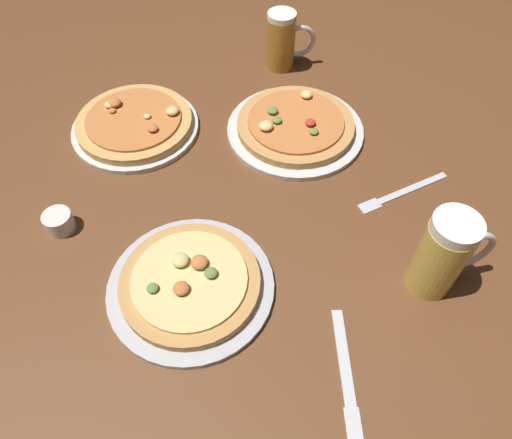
{
  "coord_description": "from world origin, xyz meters",
  "views": [
    {
      "loc": [
        -0.21,
        -0.51,
        0.73
      ],
      "look_at": [
        0.0,
        0.0,
        0.02
      ],
      "focal_mm": 32.9,
      "sensor_mm": 36.0,
      "label": 1
    }
  ],
  "objects_px": {
    "pizza_plate_side": "(295,126)",
    "beer_mug_amber": "(283,41)",
    "knife_right": "(346,375)",
    "fork_spare": "(402,192)",
    "ramekin_sauce": "(59,222)",
    "pizza_plate_far": "(135,124)",
    "pizza_plate_near": "(190,284)",
    "beer_mug_dark": "(444,254)"
  },
  "relations": [
    {
      "from": "beer_mug_dark",
      "to": "fork_spare",
      "type": "distance_m",
      "value": 0.22
    },
    {
      "from": "fork_spare",
      "to": "ramekin_sauce",
      "type": "bearing_deg",
      "value": 164.64
    },
    {
      "from": "pizza_plate_far",
      "to": "pizza_plate_side",
      "type": "xyz_separation_m",
      "value": [
        0.33,
        -0.15,
        -0.0
      ]
    },
    {
      "from": "beer_mug_dark",
      "to": "pizza_plate_far",
      "type": "bearing_deg",
      "value": 122.71
    },
    {
      "from": "knife_right",
      "to": "pizza_plate_near",
      "type": "bearing_deg",
      "value": 125.81
    },
    {
      "from": "knife_right",
      "to": "pizza_plate_side",
      "type": "bearing_deg",
      "value": 72.34
    },
    {
      "from": "beer_mug_amber",
      "to": "pizza_plate_near",
      "type": "bearing_deg",
      "value": -128.09
    },
    {
      "from": "beer_mug_amber",
      "to": "ramekin_sauce",
      "type": "xyz_separation_m",
      "value": [
        -0.62,
        -0.32,
        -0.05
      ]
    },
    {
      "from": "knife_right",
      "to": "beer_mug_amber",
      "type": "bearing_deg",
      "value": 72.19
    },
    {
      "from": "pizza_plate_near",
      "to": "beer_mug_amber",
      "type": "height_order",
      "value": "beer_mug_amber"
    },
    {
      "from": "beer_mug_dark",
      "to": "ramekin_sauce",
      "type": "height_order",
      "value": "beer_mug_dark"
    },
    {
      "from": "beer_mug_dark",
      "to": "beer_mug_amber",
      "type": "bearing_deg",
      "value": 87.39
    },
    {
      "from": "pizza_plate_far",
      "to": "pizza_plate_side",
      "type": "relative_size",
      "value": 0.93
    },
    {
      "from": "pizza_plate_side",
      "to": "beer_mug_dark",
      "type": "bearing_deg",
      "value": -83.7
    },
    {
      "from": "pizza_plate_side",
      "to": "beer_mug_amber",
      "type": "bearing_deg",
      "value": 71.88
    },
    {
      "from": "pizza_plate_near",
      "to": "beer_mug_dark",
      "type": "height_order",
      "value": "beer_mug_dark"
    },
    {
      "from": "pizza_plate_near",
      "to": "fork_spare",
      "type": "relative_size",
      "value": 1.36
    },
    {
      "from": "pizza_plate_side",
      "to": "ramekin_sauce",
      "type": "bearing_deg",
      "value": -172.25
    },
    {
      "from": "beer_mug_dark",
      "to": "knife_right",
      "type": "height_order",
      "value": "beer_mug_dark"
    },
    {
      "from": "pizza_plate_side",
      "to": "knife_right",
      "type": "xyz_separation_m",
      "value": [
        -0.17,
        -0.54,
        -0.01
      ]
    },
    {
      "from": "ramekin_sauce",
      "to": "knife_right",
      "type": "xyz_separation_m",
      "value": [
        0.36,
        -0.47,
        -0.02
      ]
    },
    {
      "from": "ramekin_sauce",
      "to": "knife_right",
      "type": "relative_size",
      "value": 0.26
    },
    {
      "from": "beer_mug_amber",
      "to": "pizza_plate_side",
      "type": "bearing_deg",
      "value": -108.12
    },
    {
      "from": "ramekin_sauce",
      "to": "knife_right",
      "type": "distance_m",
      "value": 0.59
    },
    {
      "from": "pizza_plate_near",
      "to": "ramekin_sauce",
      "type": "bearing_deg",
      "value": 130.07
    },
    {
      "from": "beer_mug_amber",
      "to": "ramekin_sauce",
      "type": "bearing_deg",
      "value": -152.53
    },
    {
      "from": "pizza_plate_near",
      "to": "beer_mug_amber",
      "type": "distance_m",
      "value": 0.7
    },
    {
      "from": "pizza_plate_far",
      "to": "fork_spare",
      "type": "xyz_separation_m",
      "value": [
        0.46,
        -0.4,
        -0.01
      ]
    },
    {
      "from": "pizza_plate_near",
      "to": "beer_mug_amber",
      "type": "relative_size",
      "value": 2.02
    },
    {
      "from": "beer_mug_dark",
      "to": "pizza_plate_side",
      "type": "bearing_deg",
      "value": 96.3
    },
    {
      "from": "pizza_plate_near",
      "to": "pizza_plate_far",
      "type": "height_order",
      "value": "same"
    },
    {
      "from": "beer_mug_amber",
      "to": "ramekin_sauce",
      "type": "relative_size",
      "value": 2.64
    },
    {
      "from": "pizza_plate_side",
      "to": "ramekin_sauce",
      "type": "distance_m",
      "value": 0.54
    },
    {
      "from": "knife_right",
      "to": "pizza_plate_far",
      "type": "bearing_deg",
      "value": 103.23
    },
    {
      "from": "fork_spare",
      "to": "pizza_plate_side",
      "type": "bearing_deg",
      "value": 115.54
    },
    {
      "from": "ramekin_sauce",
      "to": "pizza_plate_side",
      "type": "bearing_deg",
      "value": 7.75
    },
    {
      "from": "beer_mug_amber",
      "to": "fork_spare",
      "type": "height_order",
      "value": "beer_mug_amber"
    },
    {
      "from": "pizza_plate_near",
      "to": "beer_mug_dark",
      "type": "xyz_separation_m",
      "value": [
        0.4,
        -0.15,
        0.07
      ]
    },
    {
      "from": "pizza_plate_side",
      "to": "beer_mug_dark",
      "type": "relative_size",
      "value": 1.81
    },
    {
      "from": "ramekin_sauce",
      "to": "pizza_plate_far",
      "type": "bearing_deg",
      "value": 47.78
    },
    {
      "from": "beer_mug_dark",
      "to": "knife_right",
      "type": "bearing_deg",
      "value": -157.37
    },
    {
      "from": "pizza_plate_side",
      "to": "beer_mug_amber",
      "type": "relative_size",
      "value": 2.15
    }
  ]
}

